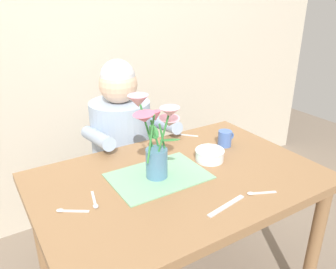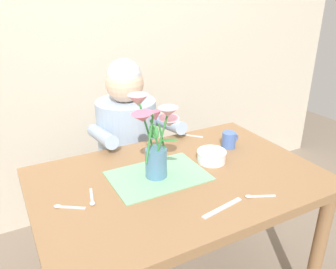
# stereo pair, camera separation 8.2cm
# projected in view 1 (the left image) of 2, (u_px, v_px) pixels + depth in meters

# --- Properties ---
(wood_panel_backdrop) EXTENTS (4.00, 0.10, 2.50)m
(wood_panel_backdrop) POSITION_uv_depth(u_px,v_px,m) (85.00, 29.00, 2.05)
(wood_panel_backdrop) COLOR beige
(wood_panel_backdrop) RESTS_ON ground_plane
(dining_table) EXTENTS (1.20, 0.80, 0.74)m
(dining_table) POSITION_uv_depth(u_px,v_px,m) (179.00, 195.00, 1.47)
(dining_table) COLOR olive
(dining_table) RESTS_ON ground_plane
(seated_person) EXTENTS (0.45, 0.47, 1.14)m
(seated_person) POSITION_uv_depth(u_px,v_px,m) (123.00, 157.00, 1.99)
(seated_person) COLOR #4C4C56
(seated_person) RESTS_ON ground_plane
(striped_placemat) EXTENTS (0.40, 0.28, 0.00)m
(striped_placemat) POSITION_uv_depth(u_px,v_px,m) (159.00, 176.00, 1.43)
(striped_placemat) COLOR #7AB289
(striped_placemat) RESTS_ON dining_table
(flower_vase) EXTENTS (0.23, 0.25, 0.35)m
(flower_vase) POSITION_uv_depth(u_px,v_px,m) (155.00, 137.00, 1.35)
(flower_vase) COLOR teal
(flower_vase) RESTS_ON dining_table
(ceramic_bowl) EXTENTS (0.14, 0.14, 0.06)m
(ceramic_bowl) POSITION_uv_depth(u_px,v_px,m) (210.00, 154.00, 1.55)
(ceramic_bowl) COLOR white
(ceramic_bowl) RESTS_ON dining_table
(dinner_knife) EXTENTS (0.19, 0.05, 0.00)m
(dinner_knife) POSITION_uv_depth(u_px,v_px,m) (226.00, 206.00, 1.23)
(dinner_knife) COLOR silver
(dinner_knife) RESTS_ON dining_table
(tea_cup) EXTENTS (0.09, 0.07, 0.08)m
(tea_cup) POSITION_uv_depth(u_px,v_px,m) (225.00, 138.00, 1.70)
(tea_cup) COLOR #476BB7
(tea_cup) RESTS_ON dining_table
(spoon_0) EXTENTS (0.11, 0.06, 0.01)m
(spoon_0) POSITION_uv_depth(u_px,v_px,m) (257.00, 193.00, 1.31)
(spoon_0) COLOR silver
(spoon_0) RESTS_ON dining_table
(spoon_1) EXTENTS (0.04, 0.12, 0.01)m
(spoon_1) POSITION_uv_depth(u_px,v_px,m) (95.00, 202.00, 1.25)
(spoon_1) COLOR silver
(spoon_1) RESTS_ON dining_table
(spoon_2) EXTENTS (0.11, 0.08, 0.01)m
(spoon_2) POSITION_uv_depth(u_px,v_px,m) (67.00, 211.00, 1.20)
(spoon_2) COLOR silver
(spoon_2) RESTS_ON dining_table
(spoon_3) EXTENTS (0.09, 0.10, 0.01)m
(spoon_3) POSITION_uv_depth(u_px,v_px,m) (184.00, 135.00, 1.84)
(spoon_3) COLOR silver
(spoon_3) RESTS_ON dining_table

